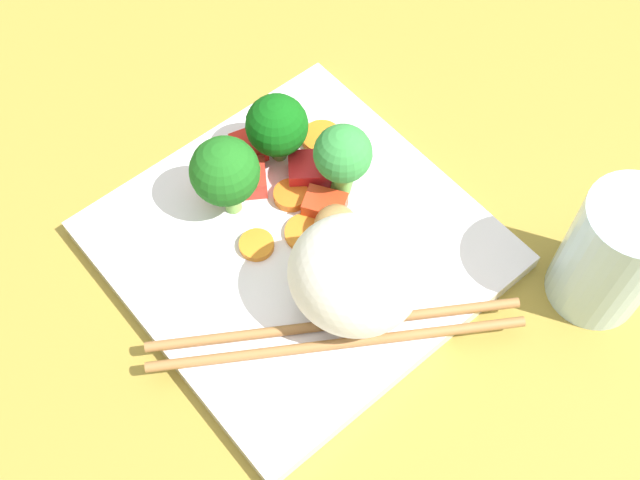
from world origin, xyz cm
name	(u,v)px	position (x,y,z in cm)	size (l,w,h in cm)	color
ground_plane	(299,256)	(0.00, 0.00, -1.00)	(110.00, 110.00, 2.00)	olive
square_plate	(298,245)	(0.00, 0.00, 0.69)	(24.17, 24.17, 1.38)	white
rice_mound	(351,277)	(0.24, 6.20, 5.25)	(8.61, 7.97, 7.73)	white
broccoli_floret_0	(343,156)	(-5.24, -1.65, 5.31)	(4.18, 4.18, 6.31)	#67B147
broccoli_floret_1	(277,126)	(-3.31, -6.87, 4.90)	(4.60, 4.60, 5.95)	#529348
broccoli_floret_2	(225,172)	(2.09, -5.40, 5.38)	(4.91, 4.91, 6.59)	#81BD54
carrot_slice_0	(291,195)	(-1.74, -3.18, 1.74)	(2.57, 2.57, 0.72)	orange
carrot_slice_1	(305,231)	(-0.80, -0.20, 1.58)	(3.17, 3.17, 0.40)	orange
carrot_slice_2	(333,160)	(-6.16, -3.84, 1.77)	(2.73, 2.73, 0.78)	#F69C31
carrot_slice_3	(257,245)	(2.64, -1.29, 1.64)	(2.49, 2.49, 0.51)	orange
carrot_slice_4	(322,138)	(-6.77, -6.05, 1.71)	(3.07, 3.07, 0.66)	orange
pepper_chunk_0	(310,170)	(-3.98, -3.83, 2.24)	(3.16, 2.63, 1.71)	red
pepper_chunk_1	(248,179)	(0.11, -6.01, 2.19)	(2.53, 2.79, 1.61)	red
pepper_chunk_2	(325,205)	(-3.01, -0.77, 2.11)	(2.94, 2.15, 1.46)	red
pepper_chunk_3	(249,147)	(-1.68, -8.50, 2.03)	(2.66, 2.20, 1.29)	red
chicken_piece_2	(337,229)	(-2.29, 1.53, 2.56)	(3.95, 3.27, 2.37)	#B3824C
chicken_piece_3	(216,176)	(2.00, -7.27, 2.70)	(3.83, 2.82, 2.65)	tan
chopstick_pair	(336,334)	(2.38, 7.52, 1.73)	(22.68, 14.21, 0.69)	#9F6B3B
drinking_glass	(613,254)	(-14.48, 15.04, 4.90)	(6.43, 6.43, 9.80)	silver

